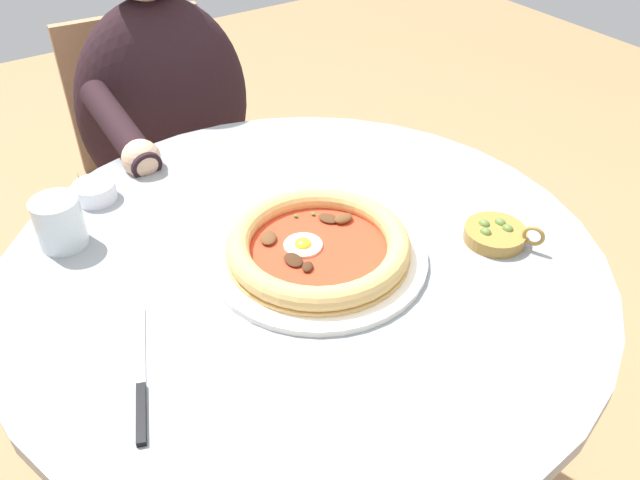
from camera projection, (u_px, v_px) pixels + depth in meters
name	position (u px, v px, depth m)	size (l,w,h in m)	color
dining_table	(305.00, 335.00, 1.09)	(0.91, 0.91, 0.74)	gray
pizza_on_plate	(318.00, 248.00, 0.97)	(0.33, 0.33, 0.05)	white
water_glass	(60.00, 225.00, 0.99)	(0.07, 0.07, 0.08)	silver
steak_knife	(141.00, 391.00, 0.78)	(0.21, 0.09, 0.01)	silver
ramekin_capers	(95.00, 191.00, 1.10)	(0.07, 0.07, 0.03)	white
olive_pan	(496.00, 234.00, 1.01)	(0.11, 0.10, 0.04)	olive
diner_person	(177.00, 182.00, 1.60)	(0.49, 0.41, 1.11)	#282833
cafe_chair_diner	(159.00, 154.00, 1.69)	(0.43, 0.43, 0.84)	#957050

